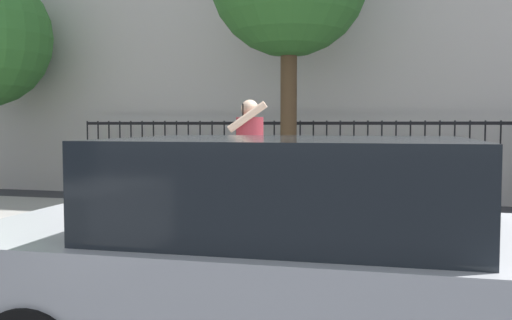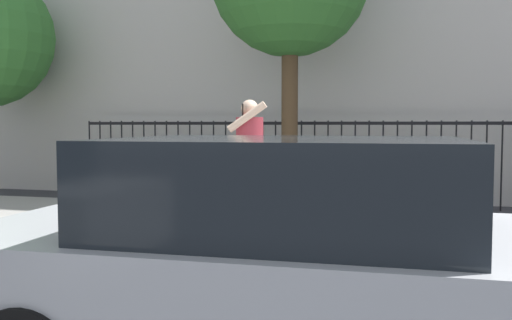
{
  "view_description": "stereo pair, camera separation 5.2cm",
  "coord_description": "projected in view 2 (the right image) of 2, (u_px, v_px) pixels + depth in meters",
  "views": [
    {
      "loc": [
        0.56,
        -4.77,
        1.53
      ],
      "look_at": [
        -1.32,
        2.27,
        1.07
      ],
      "focal_mm": 39.54,
      "sensor_mm": 36.0,
      "label": 1
    },
    {
      "loc": [
        0.61,
        -4.76,
        1.53
      ],
      "look_at": [
        -1.32,
        2.27,
        1.07
      ],
      "focal_mm": 39.54,
      "sensor_mm": 36.0,
      "label": 2
    }
  ],
  "objects": [
    {
      "name": "parked_hatchback",
      "position": [
        313.0,
        266.0,
        3.3
      ],
      "size": [
        4.24,
        1.94,
        1.45
      ],
      "color": "#ADAFB5",
      "rests_on": "ground"
    },
    {
      "name": "pedestrian_on_phone",
      "position": [
        250.0,
        156.0,
        7.04
      ],
      "size": [
        0.5,
        0.68,
        1.69
      ],
      "color": "beige",
      "rests_on": "sidewalk"
    },
    {
      "name": "sidewalk",
      "position": [
        357.0,
        242.0,
        6.95
      ],
      "size": [
        28.0,
        4.4,
        0.15
      ],
      "primitive_type": "cube",
      "color": "gray",
      "rests_on": "ground"
    },
    {
      "name": "ground_plane",
      "position": [
        334.0,
        303.0,
        4.84
      ],
      "size": [
        60.0,
        60.0,
        0.0
      ],
      "primitive_type": "plane",
      "color": "#333338"
    },
    {
      "name": "iron_fence",
      "position": [
        376.0,
        152.0,
        10.45
      ],
      "size": [
        12.03,
        0.04,
        1.6
      ],
      "color": "black",
      "rests_on": "ground"
    }
  ]
}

